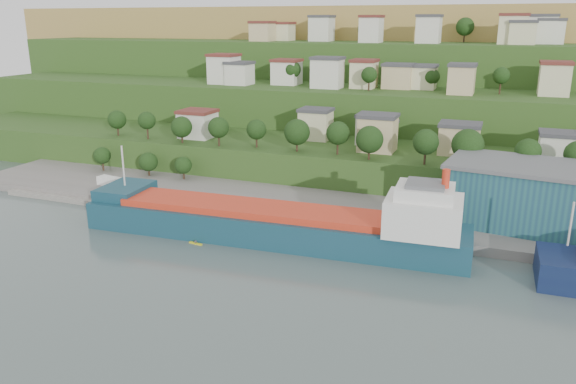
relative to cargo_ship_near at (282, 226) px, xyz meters
The scene contains 10 objects.
ground 9.53m from the cargo_ship_near, 98.70° to the right, with size 500.00×500.00×0.00m, color #445250.
quay 26.89m from the cargo_ship_near, 45.72° to the left, with size 220.00×26.00×4.00m, color slate.
pebble_beach 57.95m from the cargo_ship_near, 166.90° to the left, with size 40.00×18.00×2.40m, color slate.
hillside 159.84m from the cargo_ship_near, 90.48° to the left, with size 360.00×210.80×96.00m.
cargo_ship_near is the anchor object (origin of this frame).
warehouse 50.29m from the cargo_ship_near, 26.25° to the left, with size 33.24×22.94×12.80m.
caravan 55.36m from the cargo_ship_near, 164.32° to the left, with size 6.42×2.67×2.99m, color white.
dinghy 45.26m from the cargo_ship_near, behind, with size 3.70×1.39×0.74m, color silver.
kayak_orange 11.80m from the cargo_ship_near, 151.10° to the right, with size 3.36×1.44×0.83m.
kayak_yellow 17.32m from the cargo_ship_near, 153.90° to the right, with size 3.07×1.03×0.76m.
Camera 1 is at (40.16, -88.20, 42.11)m, focal length 35.00 mm.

